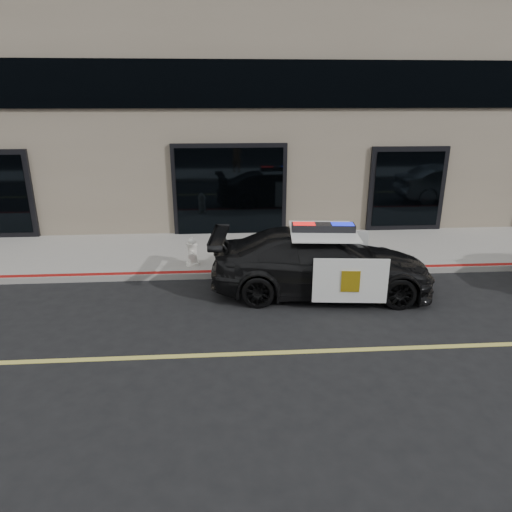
{
  "coord_description": "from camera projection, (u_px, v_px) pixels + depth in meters",
  "views": [
    {
      "loc": [
        -1.16,
        -6.78,
        4.12
      ],
      "look_at": [
        -0.53,
        2.2,
        1.0
      ],
      "focal_mm": 32.0,
      "sensor_mm": 36.0,
      "label": 1
    }
  ],
  "objects": [
    {
      "name": "fire_hydrant",
      "position": [
        192.0,
        252.0,
        11.35
      ],
      "size": [
        0.33,
        0.46,
        0.73
      ],
      "color": "white",
      "rests_on": "sidewalk_n"
    },
    {
      "name": "ground",
      "position": [
        296.0,
        352.0,
        7.81
      ],
      "size": [
        120.0,
        120.0,
        0.0
      ],
      "primitive_type": "plane",
      "color": "black",
      "rests_on": "ground"
    },
    {
      "name": "police_car",
      "position": [
        322.0,
        262.0,
        10.02
      ],
      "size": [
        2.9,
        5.21,
        1.58
      ],
      "color": "black",
      "rests_on": "ground"
    },
    {
      "name": "building_n",
      "position": [
        255.0,
        41.0,
        15.75
      ],
      "size": [
        60.0,
        7.0,
        12.0
      ],
      "primitive_type": "cube",
      "color": "#756856",
      "rests_on": "ground"
    },
    {
      "name": "sidewalk_n",
      "position": [
        267.0,
        251.0,
        12.74
      ],
      "size": [
        60.0,
        3.5,
        0.15
      ],
      "primitive_type": "cube",
      "color": "gray",
      "rests_on": "ground"
    }
  ]
}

